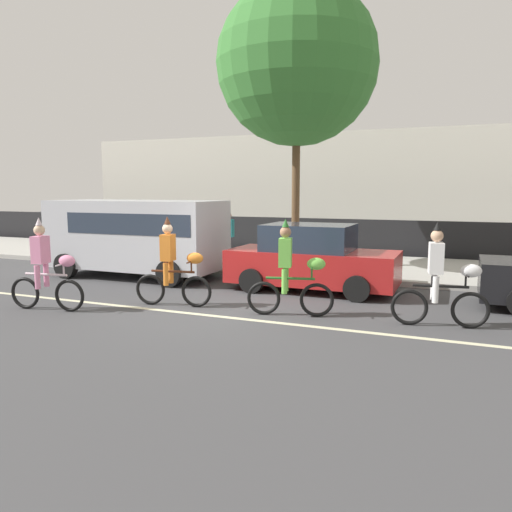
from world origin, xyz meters
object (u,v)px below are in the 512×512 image
parade_cyclist_zebra (442,281)px  parked_car_red (312,259)px  pedestrian_onlooker (229,237)px  parade_cyclist_pink (46,270)px  parade_cyclist_orange (173,267)px  parade_cyclist_lime (291,274)px  parked_van_silver (139,232)px

parade_cyclist_zebra → parked_car_red: bearing=143.3°
parked_car_red → pedestrian_onlooker: size_ratio=2.53×
parade_cyclist_pink → parade_cyclist_zebra: bearing=13.2°
parade_cyclist_pink → parade_cyclist_orange: (2.20, 1.33, 0.00)m
pedestrian_onlooker → parade_cyclist_zebra: bearing=-35.8°
parade_cyclist_orange → pedestrian_onlooker: (-1.17, 5.14, 0.17)m
parade_cyclist_lime → parade_cyclist_orange: bearing=-176.5°
parked_van_silver → parked_car_red: size_ratio=1.22×
parade_cyclist_pink → parade_cyclist_zebra: 7.76m
parked_van_silver → parked_car_red: parked_van_silver is taller
parked_car_red → pedestrian_onlooker: pedestrian_onlooker is taller
parade_cyclist_orange → parade_cyclist_zebra: bearing=4.7°
parade_cyclist_lime → parade_cyclist_pink: bearing=-162.7°
parade_cyclist_pink → pedestrian_onlooker: bearing=80.9°
parked_car_red → pedestrian_onlooker: 4.18m
parade_cyclist_orange → parade_cyclist_pink: bearing=-148.9°
parade_cyclist_orange → parade_cyclist_lime: (2.58, 0.16, 0.00)m
parade_cyclist_pink → parked_car_red: bearing=42.4°
parade_cyclist_orange → parked_van_silver: 3.98m
parade_cyclist_orange → parade_cyclist_zebra: same height
parked_van_silver → parade_cyclist_zebra: bearing=-15.7°
parked_car_red → parade_cyclist_orange: bearing=-129.4°
parked_van_silver → parked_car_red: (5.10, -0.00, -0.50)m
parked_van_silver → pedestrian_onlooker: parked_van_silver is taller
parade_cyclist_zebra → pedestrian_onlooker: parade_cyclist_zebra is taller
parade_cyclist_pink → pedestrian_onlooker: size_ratio=1.19×
parade_cyclist_zebra → parade_cyclist_pink: bearing=-166.8°
parade_cyclist_orange → parade_cyclist_lime: size_ratio=1.00×
parade_cyclist_orange → parked_car_red: parade_cyclist_orange is taller
parade_cyclist_pink → parked_car_red: size_ratio=0.47×
pedestrian_onlooker → parade_cyclist_lime: bearing=-53.0°
parade_cyclist_lime → parked_van_silver: bearing=154.5°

